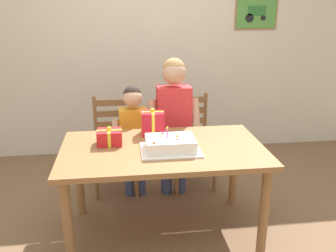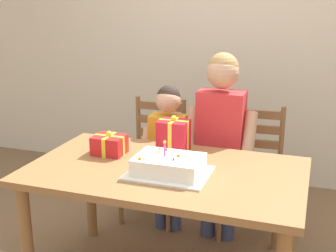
{
  "view_description": "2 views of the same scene",
  "coord_description": "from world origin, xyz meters",
  "px_view_note": "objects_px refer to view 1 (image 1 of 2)",
  "views": [
    {
      "loc": [
        -0.29,
        -2.57,
        1.79
      ],
      "look_at": [
        0.06,
        0.16,
        0.86
      ],
      "focal_mm": 39.09,
      "sensor_mm": 36.0,
      "label": 1
    },
    {
      "loc": [
        0.77,
        -2.2,
        1.67
      ],
      "look_at": [
        -0.02,
        0.12,
        0.96
      ],
      "focal_mm": 47.46,
      "sensor_mm": 36.0,
      "label": 2
    }
  ],
  "objects_px": {
    "chair_left": "(116,144)",
    "chair_right": "(191,141)",
    "child_older": "(174,114)",
    "child_younger": "(134,131)",
    "gift_box_beside_cake": "(153,123)",
    "dining_table": "(163,159)",
    "gift_box_red_large": "(109,137)",
    "birthday_cake": "(170,145)"
  },
  "relations": [
    {
      "from": "gift_box_beside_cake",
      "to": "child_older",
      "type": "distance_m",
      "value": 0.4
    },
    {
      "from": "dining_table",
      "to": "chair_left",
      "type": "bearing_deg",
      "value": 114.65
    },
    {
      "from": "gift_box_red_large",
      "to": "child_younger",
      "type": "xyz_separation_m",
      "value": [
        0.2,
        0.52,
        -0.14
      ]
    },
    {
      "from": "chair_right",
      "to": "child_younger",
      "type": "relative_size",
      "value": 0.84
    },
    {
      "from": "chair_right",
      "to": "child_younger",
      "type": "xyz_separation_m",
      "value": [
        -0.58,
        -0.18,
        0.19
      ]
    },
    {
      "from": "chair_left",
      "to": "chair_right",
      "type": "bearing_deg",
      "value": -0.01
    },
    {
      "from": "child_younger",
      "to": "dining_table",
      "type": "bearing_deg",
      "value": -72.46
    },
    {
      "from": "gift_box_red_large",
      "to": "child_older",
      "type": "height_order",
      "value": "child_older"
    },
    {
      "from": "chair_left",
      "to": "chair_right",
      "type": "height_order",
      "value": "same"
    },
    {
      "from": "child_older",
      "to": "dining_table",
      "type": "bearing_deg",
      "value": -105.28
    },
    {
      "from": "birthday_cake",
      "to": "child_younger",
      "type": "bearing_deg",
      "value": 109.25
    },
    {
      "from": "gift_box_beside_cake",
      "to": "chair_left",
      "type": "xyz_separation_m",
      "value": [
        -0.33,
        0.52,
        -0.38
      ]
    },
    {
      "from": "dining_table",
      "to": "gift_box_red_large",
      "type": "height_order",
      "value": "gift_box_red_large"
    },
    {
      "from": "gift_box_beside_cake",
      "to": "chair_left",
      "type": "bearing_deg",
      "value": 122.24
    },
    {
      "from": "gift_box_red_large",
      "to": "chair_right",
      "type": "distance_m",
      "value": 1.1
    },
    {
      "from": "gift_box_red_large",
      "to": "birthday_cake",
      "type": "bearing_deg",
      "value": -23.14
    },
    {
      "from": "birthday_cake",
      "to": "gift_box_red_large",
      "type": "distance_m",
      "value": 0.49
    },
    {
      "from": "gift_box_beside_cake",
      "to": "child_younger",
      "type": "xyz_separation_m",
      "value": [
        -0.15,
        0.33,
        -0.18
      ]
    },
    {
      "from": "child_older",
      "to": "child_younger",
      "type": "relative_size",
      "value": 1.22
    },
    {
      "from": "birthday_cake",
      "to": "chair_left",
      "type": "bearing_deg",
      "value": 115.33
    },
    {
      "from": "chair_right",
      "to": "child_older",
      "type": "height_order",
      "value": "child_older"
    },
    {
      "from": "chair_left",
      "to": "child_older",
      "type": "relative_size",
      "value": 0.69
    },
    {
      "from": "gift_box_red_large",
      "to": "chair_right",
      "type": "bearing_deg",
      "value": 42.19
    },
    {
      "from": "gift_box_beside_cake",
      "to": "child_younger",
      "type": "distance_m",
      "value": 0.41
    },
    {
      "from": "gift_box_red_large",
      "to": "chair_left",
      "type": "relative_size",
      "value": 0.21
    },
    {
      "from": "gift_box_red_large",
      "to": "child_older",
      "type": "bearing_deg",
      "value": 42.01
    },
    {
      "from": "dining_table",
      "to": "chair_right",
      "type": "relative_size",
      "value": 1.68
    },
    {
      "from": "gift_box_red_large",
      "to": "chair_left",
      "type": "xyz_separation_m",
      "value": [
        0.03,
        0.71,
        -0.34
      ]
    },
    {
      "from": "birthday_cake",
      "to": "chair_right",
      "type": "height_order",
      "value": "birthday_cake"
    },
    {
      "from": "dining_table",
      "to": "child_younger",
      "type": "relative_size",
      "value": 1.42
    },
    {
      "from": "birthday_cake",
      "to": "child_older",
      "type": "height_order",
      "value": "child_older"
    },
    {
      "from": "gift_box_beside_cake",
      "to": "dining_table",
      "type": "bearing_deg",
      "value": -80.48
    },
    {
      "from": "child_older",
      "to": "child_younger",
      "type": "distance_m",
      "value": 0.4
    },
    {
      "from": "chair_right",
      "to": "child_older",
      "type": "xyz_separation_m",
      "value": [
        -0.2,
        -0.18,
        0.34
      ]
    },
    {
      "from": "dining_table",
      "to": "gift_box_beside_cake",
      "type": "xyz_separation_m",
      "value": [
        -0.05,
        0.31,
        0.19
      ]
    },
    {
      "from": "chair_left",
      "to": "child_younger",
      "type": "height_order",
      "value": "child_younger"
    },
    {
      "from": "gift_box_red_large",
      "to": "gift_box_beside_cake",
      "type": "height_order",
      "value": "gift_box_beside_cake"
    },
    {
      "from": "chair_left",
      "to": "child_younger",
      "type": "xyz_separation_m",
      "value": [
        0.18,
        -0.18,
        0.19
      ]
    },
    {
      "from": "dining_table",
      "to": "child_older",
      "type": "bearing_deg",
      "value": 74.72
    },
    {
      "from": "gift_box_beside_cake",
      "to": "child_older",
      "type": "xyz_separation_m",
      "value": [
        0.23,
        0.33,
        -0.03
      ]
    },
    {
      "from": "gift_box_beside_cake",
      "to": "chair_right",
      "type": "relative_size",
      "value": 0.25
    },
    {
      "from": "dining_table",
      "to": "gift_box_beside_cake",
      "type": "height_order",
      "value": "gift_box_beside_cake"
    }
  ]
}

